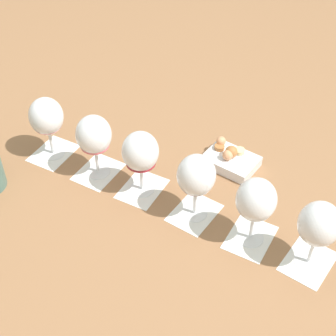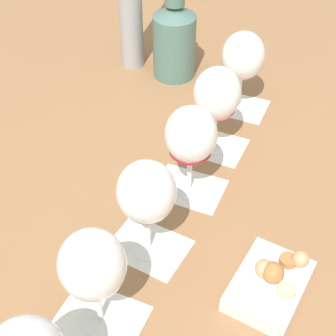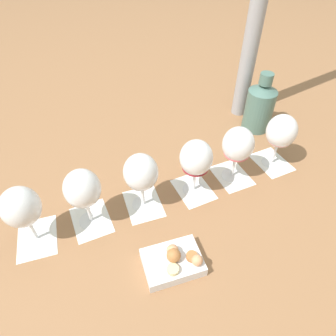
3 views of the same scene
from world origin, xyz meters
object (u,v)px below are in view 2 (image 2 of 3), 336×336
Objects in this scene: wine_glass_4 at (93,268)px; snack_dish at (271,283)px; wine_glass_2 at (191,138)px; wine_glass_0 at (243,59)px; wine_glass_1 at (217,97)px; ceramic_vase at (174,39)px; wine_glass_3 at (146,196)px.

snack_dish is (0.00, 0.25, -0.10)m from wine_glass_4.
wine_glass_2 is 0.26m from snack_dish.
wine_glass_0 is at bearing 144.86° from wine_glass_2.
wine_glass_4 reaches higher than snack_dish.
wine_glass_4 is (0.34, -0.25, -0.00)m from wine_glass_1.
ceramic_vase reaches higher than wine_glass_4.
wine_glass_1 is 0.35m from snack_dish.
wine_glass_3 is 1.06× the size of snack_dish.
wine_glass_0 is at bearing 143.71° from wine_glass_3.
wine_glass_2 is 0.29m from wine_glass_4.
ceramic_vase is at bearing -145.38° from wine_glass_0.
wine_glass_4 is at bearing -37.35° from wine_glass_3.
wine_glass_1 reaches higher than snack_dish.
wine_glass_0 is 1.06× the size of snack_dish.
ceramic_vase is at bearing 172.21° from wine_glass_2.
wine_glass_4 is at bearing -36.55° from wine_glass_0.
wine_glass_0 is 0.28m from wine_glass_2.
ceramic_vase is 0.62m from snack_dish.
wine_glass_0 is 0.43m from wine_glass_3.
wine_glass_3 is 0.22m from snack_dish.
ceramic_vase reaches higher than wine_glass_0.
ceramic_vase reaches higher than wine_glass_3.
wine_glass_4 is at bearing -20.73° from ceramic_vase.
wine_glass_3 is at bearing -36.29° from wine_glass_0.
snack_dish is (0.61, 0.02, -0.07)m from ceramic_vase.
wine_glass_1 is 0.13m from wine_glass_2.
wine_glass_1 is (0.12, -0.09, 0.00)m from wine_glass_0.
wine_glass_2 is at bearing 142.11° from wine_glass_4.
wine_glass_0 is 0.48m from snack_dish.
wine_glass_1 is at bearing -35.85° from wine_glass_0.
snack_dish is (0.46, -0.09, -0.10)m from wine_glass_0.
wine_glass_4 is at bearing -36.80° from wine_glass_1.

